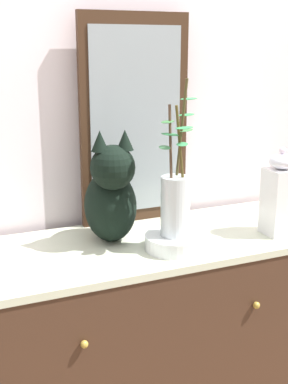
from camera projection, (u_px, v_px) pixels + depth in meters
The scene contains 7 objects.
wall_back at pixel (110, 101), 1.98m from camera, with size 4.40×0.08×2.60m, color silver.
sideboard at pixel (144, 347), 1.93m from camera, with size 1.37×0.53×0.84m.
mirror_leaning at pixel (135, 121), 1.94m from camera, with size 0.43×0.03×0.78m.
cat_sitting at pixel (111, 196), 1.77m from camera, with size 0.22×0.43×0.40m.
bowl_porcelain at pixel (175, 242), 1.74m from camera, with size 0.20×0.20×0.05m, color white.
vase_glass_clear at pixel (176, 200), 1.70m from camera, with size 0.17×0.14×0.51m.
jar_lidded_porcelain at pixel (280, 196), 1.85m from camera, with size 0.10×0.10×0.32m.
Camera 1 is at (-0.67, -1.56, 1.50)m, focal length 48.34 mm.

